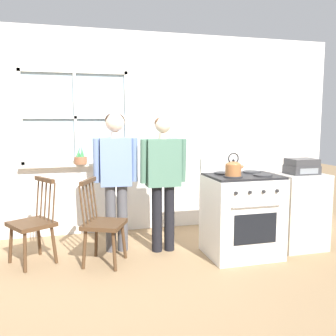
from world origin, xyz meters
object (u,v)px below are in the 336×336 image
object	(u,v)px
stove	(242,214)
side_counter	(299,211)
chair_near_wall	(102,224)
person_elderly_left	(116,167)
person_teen_center	(163,172)
potted_plant	(81,159)
kettle	(233,168)
stereo	(302,166)
chair_by_window	(33,224)

from	to	relation	value
stove	side_counter	bearing A→B (deg)	3.94
chair_near_wall	person_elderly_left	bearing A→B (deg)	-4.21
person_elderly_left	side_counter	world-z (taller)	person_elderly_left
person_teen_center	potted_plant	xyz separation A→B (m)	(-0.89, 0.87, 0.09)
person_elderly_left	person_teen_center	xyz separation A→B (m)	(0.53, -0.14, -0.05)
potted_plant	side_counter	size ratio (longest dim) A/B	0.26
kettle	potted_plant	xyz separation A→B (m)	(-1.53, 1.37, -0.00)
kettle	person_teen_center	bearing A→B (deg)	142.42
potted_plant	chair_near_wall	bearing A→B (deg)	-81.22
chair_near_wall	stove	world-z (taller)	stove
side_counter	stereo	size ratio (longest dim) A/B	2.65
person_elderly_left	stereo	bearing A→B (deg)	-9.23
person_teen_center	stove	distance (m)	1.01
chair_by_window	person_elderly_left	xyz separation A→B (m)	(0.91, 0.14, 0.56)
person_teen_center	stove	xyz separation A→B (m)	(0.82, -0.36, -0.46)
person_elderly_left	chair_by_window	bearing A→B (deg)	-168.04
chair_near_wall	stove	xyz separation A→B (m)	(1.54, -0.15, 0.04)
chair_by_window	person_teen_center	xyz separation A→B (m)	(1.43, -0.00, 0.51)
chair_near_wall	side_counter	xyz separation A→B (m)	(2.32, -0.10, 0.02)
chair_by_window	chair_near_wall	bearing A→B (deg)	42.79
chair_near_wall	stove	distance (m)	1.55
chair_by_window	chair_near_wall	distance (m)	0.74
stove	kettle	bearing A→B (deg)	-143.29
person_elderly_left	person_teen_center	size ratio (longest dim) A/B	1.03
chair_near_wall	stove	size ratio (longest dim) A/B	0.84
kettle	stereo	world-z (taller)	kettle
person_teen_center	side_counter	world-z (taller)	person_teen_center
stereo	chair_near_wall	bearing A→B (deg)	177.02
chair_near_wall	person_elderly_left	world-z (taller)	person_elderly_left
person_elderly_left	side_counter	xyz separation A→B (m)	(2.12, -0.45, -0.54)
person_elderly_left	stove	size ratio (longest dim) A/B	1.49
person_teen_center	chair_by_window	bearing A→B (deg)	-179.39
chair_by_window	side_counter	world-z (taller)	chair_by_window
kettle	stereo	size ratio (longest dim) A/B	0.73
chair_near_wall	kettle	bearing A→B (deg)	-76.80
potted_plant	stereo	size ratio (longest dim) A/B	0.69
potted_plant	chair_by_window	bearing A→B (deg)	-122.13
person_teen_center	kettle	bearing A→B (deg)	-36.78
kettle	side_counter	distance (m)	1.13
chair_near_wall	person_teen_center	size ratio (longest dim) A/B	0.58
chair_by_window	person_teen_center	bearing A→B (deg)	59.49
kettle	person_elderly_left	bearing A→B (deg)	151.39
stove	stereo	size ratio (longest dim) A/B	3.19
stove	potted_plant	xyz separation A→B (m)	(-1.71, 1.23, 0.55)
side_counter	person_teen_center	bearing A→B (deg)	168.99
kettle	stereo	distance (m)	0.97
stove	stereo	world-z (taller)	stove
side_counter	chair_by_window	bearing A→B (deg)	174.06
side_counter	stereo	bearing A→B (deg)	-90.00
chair_near_wall	stereo	world-z (taller)	stereo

